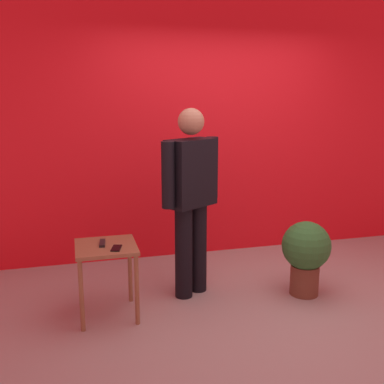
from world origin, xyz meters
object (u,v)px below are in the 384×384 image
(side_table, at_px, (106,258))
(cell_phone, at_px, (116,248))
(standing_person, at_px, (191,193))
(tv_remote, at_px, (102,243))
(potted_plant, at_px, (306,252))

(side_table, distance_m, cell_phone, 0.17)
(standing_person, distance_m, tv_remote, 0.89)
(potted_plant, bearing_deg, standing_person, 163.92)
(side_table, bearing_deg, potted_plant, -1.58)
(cell_phone, distance_m, tv_remote, 0.17)
(standing_person, height_order, side_table, standing_person)
(tv_remote, bearing_deg, potted_plant, 3.38)
(cell_phone, relative_size, tv_remote, 0.85)
(tv_remote, bearing_deg, standing_person, 20.51)
(tv_remote, bearing_deg, cell_phone, -48.41)
(standing_person, bearing_deg, tv_remote, -165.43)
(side_table, bearing_deg, cell_phone, -55.24)
(cell_phone, relative_size, potted_plant, 0.21)
(cell_phone, height_order, tv_remote, tv_remote)
(standing_person, bearing_deg, cell_phone, -153.65)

